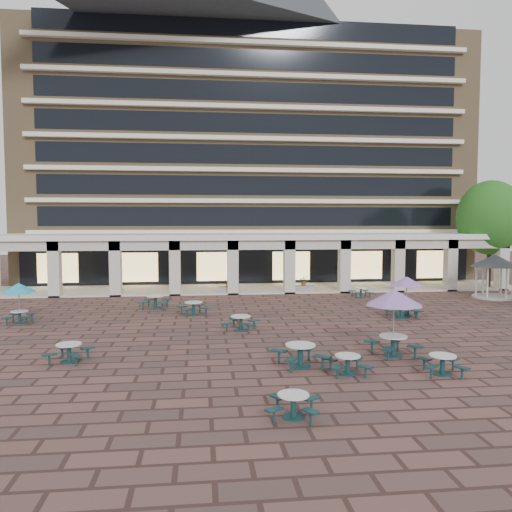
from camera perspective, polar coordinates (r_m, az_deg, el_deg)
The scene contains 21 objects.
ground at distance 25.16m, azimuth 4.00°, elevation -8.38°, with size 120.00×120.00×0.00m, color brown.
apartment_building at distance 50.36m, azimuth -1.21°, elevation 12.23°, with size 40.00×15.50×25.20m.
retail_arcade at distance 39.30m, azimuth 0.18°, elevation 0.51°, with size 42.00×6.60×4.40m.
picnic_table_0 at distance 20.70m, azimuth -20.60°, elevation -10.14°, with size 1.80×1.80×0.71m.
picnic_table_1 at distance 18.27m, azimuth 10.43°, elevation -11.91°, with size 1.53×1.53×0.68m.
picnic_table_2 at distance 14.31m, azimuth 4.29°, elevation -16.45°, with size 1.71×1.71×0.66m.
picnic_table_3 at distance 19.09m, azimuth 20.54°, elevation -11.36°, with size 1.77×1.77×0.70m.
picnic_table_4 at distance 29.14m, azimuth -25.49°, elevation -3.46°, with size 1.84×1.84×2.12m.
picnic_table_5 at distance 18.90m, azimuth 5.09°, elevation -11.01°, with size 2.14×2.14×0.84m.
picnic_table_6 at distance 20.65m, azimuth 15.49°, elevation -4.88°, with size 2.30×2.30×2.66m.
picnic_table_7 at distance 29.10m, azimuth 16.31°, elevation -5.81°, with size 1.97×1.97×0.86m.
picnic_table_8 at distance 24.78m, azimuth -1.76°, elevation -7.52°, with size 2.01×2.01×0.74m.
picnic_table_9 at distance 31.50m, azimuth -11.44°, elevation -5.04°, with size 2.04×2.04×0.81m.
picnic_table_10 at distance 34.01m, azimuth 15.76°, elevation -4.62°, with size 1.62×1.62×0.65m.
picnic_table_11 at distance 29.54m, azimuth 16.84°, elevation -2.96°, with size 1.94×1.94×2.24m.
picnic_table_12 at distance 29.00m, azimuth -7.15°, elevation -5.82°, with size 2.04×2.04×0.77m.
picnic_table_13 at distance 36.25m, azimuth 11.90°, elevation -3.99°, with size 1.53×1.53×0.68m.
gazebo at distance 38.75m, azimuth 25.64°, elevation -1.00°, with size 3.26×3.26×3.03m.
tree_east_c at distance 44.22m, azimuth 25.21°, elevation 3.97°, with size 5.20×5.20×8.66m.
planter_left at distance 37.46m, azimuth -3.15°, elevation -3.60°, with size 1.50×0.70×1.18m.
planter_right at distance 38.19m, azimuth 5.51°, elevation -3.37°, with size 1.50×0.74×1.26m.
Camera 1 is at (-4.40, -24.18, 5.39)m, focal length 35.00 mm.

